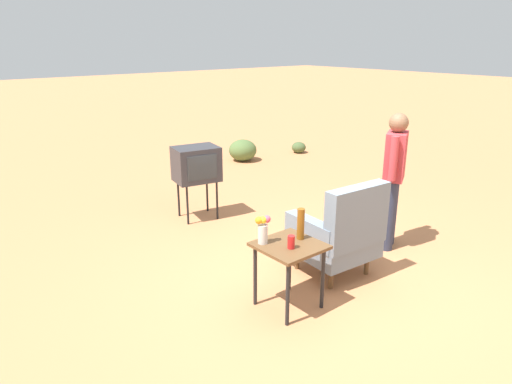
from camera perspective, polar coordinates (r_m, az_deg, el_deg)
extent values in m
plane|color=#C17A4C|center=(5.11, 9.38, -10.53)|extent=(60.00, 60.00, 0.00)
cylinder|color=brown|center=(5.57, 9.28, -6.73)|extent=(0.05, 0.05, 0.22)
cylinder|color=brown|center=(5.24, 5.05, -8.20)|extent=(0.05, 0.05, 0.22)
cylinder|color=brown|center=(5.24, 13.36, -8.65)|extent=(0.05, 0.05, 0.22)
cylinder|color=brown|center=(4.89, 9.11, -10.40)|extent=(0.05, 0.05, 0.22)
cube|color=slate|center=(5.14, 9.32, -6.35)|extent=(0.82, 0.82, 0.20)
cube|color=slate|center=(4.77, 12.24, -3.02)|extent=(0.77, 0.22, 0.64)
cube|color=slate|center=(5.26, 11.96, -3.19)|extent=(0.19, 0.69, 0.26)
cube|color=slate|center=(4.84, 6.72, -4.83)|extent=(0.19, 0.69, 0.26)
cylinder|color=black|center=(4.74, 4.13, -8.50)|extent=(0.04, 0.04, 0.61)
cylinder|color=black|center=(4.48, -0.10, -10.16)|extent=(0.04, 0.04, 0.61)
cylinder|color=black|center=(4.47, 8.15, -10.43)|extent=(0.04, 0.04, 0.61)
cylinder|color=black|center=(4.19, 3.89, -12.39)|extent=(0.04, 0.04, 0.61)
cube|color=brown|center=(4.32, 4.11, -6.56)|extent=(0.56, 0.56, 0.03)
cylinder|color=black|center=(6.42, -8.37, -1.64)|extent=(0.03, 0.03, 0.55)
cylinder|color=black|center=(6.58, -4.78, -1.03)|extent=(0.03, 0.03, 0.55)
cylinder|color=black|center=(6.75, -9.44, -0.72)|extent=(0.03, 0.03, 0.55)
cylinder|color=black|center=(6.89, -5.99, -0.16)|extent=(0.03, 0.03, 0.55)
cube|color=#333338|center=(6.51, -7.31, 3.42)|extent=(0.67, 0.55, 0.48)
cube|color=#383D3F|center=(6.30, -6.56, 2.97)|extent=(0.41, 0.09, 0.34)
cylinder|color=#2D3347|center=(5.96, 16.17, -2.20)|extent=(0.14, 0.14, 0.86)
cylinder|color=#2D3347|center=(5.77, 15.95, -2.85)|extent=(0.14, 0.14, 0.86)
cube|color=#BC383D|center=(5.66, 16.68, 4.22)|extent=(0.42, 0.37, 0.56)
cylinder|color=#BC383D|center=(5.89, 16.94, 4.99)|extent=(0.09, 0.09, 0.50)
cylinder|color=#BC383D|center=(5.42, 16.45, 3.95)|extent=(0.09, 0.09, 0.50)
sphere|color=brown|center=(5.59, 17.04, 8.10)|extent=(0.22, 0.22, 0.22)
cylinder|color=brown|center=(4.37, 5.49, -3.90)|extent=(0.07, 0.07, 0.30)
cylinder|color=red|center=(4.21, 4.31, -6.11)|extent=(0.07, 0.07, 0.12)
cylinder|color=silver|center=(4.29, 0.84, -5.16)|extent=(0.09, 0.09, 0.18)
sphere|color=yellow|center=(4.23, 0.85, -3.43)|extent=(0.07, 0.07, 0.07)
sphere|color=#E04C66|center=(4.25, 1.34, -3.34)|extent=(0.07, 0.07, 0.07)
sphere|color=orange|center=(4.22, 0.35, -3.48)|extent=(0.07, 0.07, 0.07)
ellipsoid|color=#475B33|center=(10.53, 5.25, 5.45)|extent=(0.32, 0.32, 0.24)
ellipsoid|color=#516B38|center=(9.78, -1.63, 5.13)|extent=(0.58, 0.58, 0.45)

